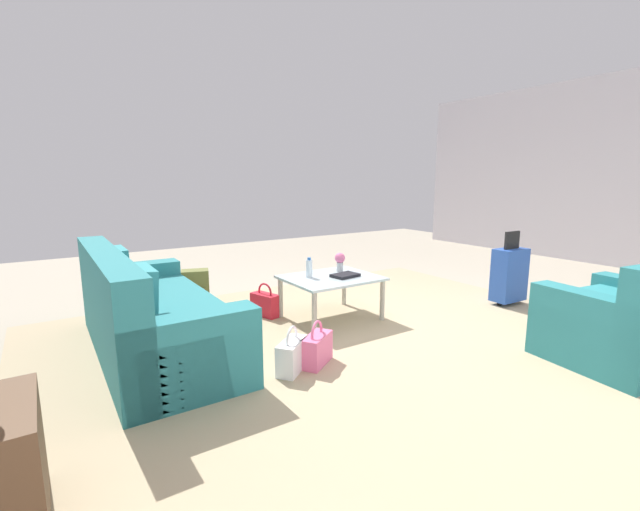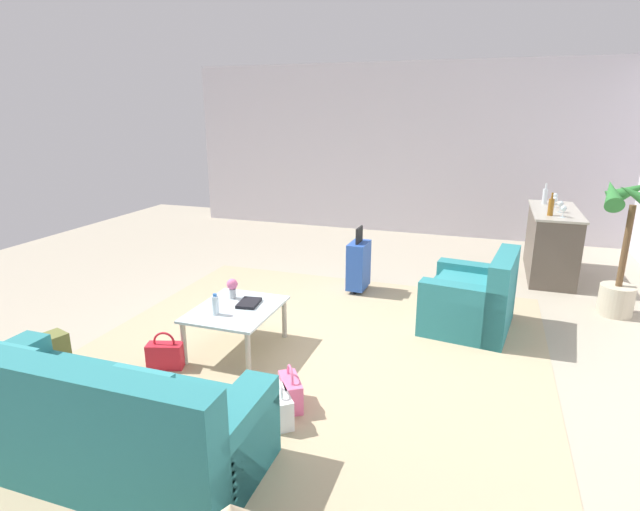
# 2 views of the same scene
# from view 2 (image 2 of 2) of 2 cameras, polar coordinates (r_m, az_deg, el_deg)

# --- Properties ---
(ground_plane) EXTENTS (12.00, 12.00, 0.00)m
(ground_plane) POSITION_cam_2_polar(r_m,az_deg,el_deg) (5.20, -2.32, -9.63)
(ground_plane) COLOR #A89E89
(wall_left) EXTENTS (0.12, 8.00, 3.10)m
(wall_left) POSITION_cam_2_polar(r_m,az_deg,el_deg) (9.59, 8.70, 11.85)
(wall_left) COLOR silver
(wall_left) RESTS_ON ground
(area_rug) EXTENTS (5.20, 4.40, 0.01)m
(area_rug) POSITION_cam_2_polar(r_m,az_deg,el_deg) (4.64, -2.67, -13.01)
(area_rug) COLOR tan
(area_rug) RESTS_ON ground
(couch) EXTENTS (0.90, 2.18, 0.88)m
(couch) POSITION_cam_2_polar(r_m,az_deg,el_deg) (3.72, -24.64, -17.38)
(couch) COLOR teal
(couch) RESTS_ON ground
(armchair) EXTENTS (1.10, 0.99, 0.85)m
(armchair) POSITION_cam_2_polar(r_m,az_deg,el_deg) (5.61, 17.28, -5.09)
(armchair) COLOR teal
(armchair) RESTS_ON ground
(coffee_table) EXTENTS (0.92, 0.75, 0.45)m
(coffee_table) POSITION_cam_2_polar(r_m,az_deg,el_deg) (4.90, -9.57, -6.54)
(coffee_table) COLOR silver
(coffee_table) RESTS_ON ground
(water_bottle) EXTENTS (0.06, 0.06, 0.20)m
(water_bottle) POSITION_cam_2_polar(r_m,az_deg,el_deg) (4.73, -11.87, -5.55)
(water_bottle) COLOR silver
(water_bottle) RESTS_ON coffee_table
(coffee_table_book) EXTENTS (0.29, 0.22, 0.03)m
(coffee_table_book) POSITION_cam_2_polar(r_m,az_deg,el_deg) (4.94, -8.13, -5.39)
(coffee_table_book) COLOR black
(coffee_table_book) RESTS_ON coffee_table
(flower_vase) EXTENTS (0.11, 0.11, 0.21)m
(flower_vase) POSITION_cam_2_polar(r_m,az_deg,el_deg) (5.08, -9.99, -3.53)
(flower_vase) COLOR #B2B7BC
(flower_vase) RESTS_ON coffee_table
(bar_console) EXTENTS (1.52, 0.61, 0.95)m
(bar_console) POSITION_cam_2_polar(r_m,az_deg,el_deg) (7.72, 24.92, 1.42)
(bar_console) COLOR brown
(bar_console) RESTS_ON ground
(wine_glass_leftmost) EXTENTS (0.08, 0.08, 0.15)m
(wine_glass_leftmost) POSITION_cam_2_polar(r_m,az_deg,el_deg) (8.12, 25.28, 6.15)
(wine_glass_leftmost) COLOR silver
(wine_glass_leftmost) RESTS_ON bar_console
(wine_glass_left_of_centre) EXTENTS (0.08, 0.08, 0.15)m
(wine_glass_left_of_centre) POSITION_cam_2_polar(r_m,az_deg,el_deg) (7.78, 25.26, 5.77)
(wine_glass_left_of_centre) COLOR silver
(wine_glass_left_of_centre) RESTS_ON bar_console
(wine_glass_right_of_centre) EXTENTS (0.08, 0.08, 0.15)m
(wine_glass_right_of_centre) POSITION_cam_2_polar(r_m,az_deg,el_deg) (7.44, 25.79, 5.29)
(wine_glass_right_of_centre) COLOR silver
(wine_glass_right_of_centre) RESTS_ON bar_console
(wine_glass_rightmost) EXTENTS (0.08, 0.08, 0.15)m
(wine_glass_rightmost) POSITION_cam_2_polar(r_m,az_deg,el_deg) (7.10, 26.08, 4.79)
(wine_glass_rightmost) COLOR silver
(wine_glass_rightmost) RESTS_ON bar_console
(wine_bottle_clear) EXTENTS (0.07, 0.07, 0.30)m
(wine_bottle_clear) POSITION_cam_2_polar(r_m,az_deg,el_deg) (8.02, 24.32, 6.22)
(wine_bottle_clear) COLOR silver
(wine_bottle_clear) RESTS_ON bar_console
(wine_bottle_amber) EXTENTS (0.07, 0.07, 0.30)m
(wine_bottle_amber) POSITION_cam_2_polar(r_m,az_deg,el_deg) (7.16, 24.89, 5.09)
(wine_bottle_amber) COLOR brown
(wine_bottle_amber) RESTS_ON bar_console
(suitcase_blue) EXTENTS (0.41, 0.23, 0.85)m
(suitcase_blue) POSITION_cam_2_polar(r_m,az_deg,el_deg) (6.43, 4.43, -1.04)
(suitcase_blue) COLOR #2851AD
(suitcase_blue) RESTS_ON ground
(handbag_pink) EXTENTS (0.34, 0.29, 0.36)m
(handbag_pink) POSITION_cam_2_polar(r_m,az_deg,el_deg) (4.10, -3.39, -15.25)
(handbag_pink) COLOR pink
(handbag_pink) RESTS_ON ground
(handbag_red) EXTENTS (0.23, 0.35, 0.36)m
(handbag_red) POSITION_cam_2_polar(r_m,az_deg,el_deg) (4.84, -17.26, -10.81)
(handbag_red) COLOR red
(handbag_red) RESTS_ON ground
(handbag_white) EXTENTS (0.34, 0.31, 0.36)m
(handbag_white) POSITION_cam_2_polar(r_m,az_deg,el_deg) (3.93, -4.65, -16.82)
(handbag_white) COLOR white
(handbag_white) RESTS_ON ground
(backpack_olive) EXTENTS (0.35, 0.31, 0.40)m
(backpack_olive) POSITION_cam_2_polar(r_m,az_deg,el_deg) (5.02, -28.45, -10.29)
(backpack_olive) COLOR olive
(backpack_olive) RESTS_ON ground
(potted_palm) EXTENTS (0.64, 0.64, 1.59)m
(potted_palm) POSITION_cam_2_polar(r_m,az_deg,el_deg) (6.48, 31.67, 1.64)
(potted_palm) COLOR #BCB299
(potted_palm) RESTS_ON ground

